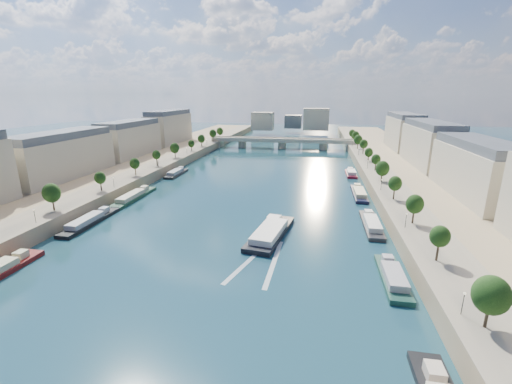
% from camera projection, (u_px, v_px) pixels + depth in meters
% --- Properties ---
extents(ground, '(700.00, 700.00, 0.00)m').
position_uv_depth(ground, '(256.00, 186.00, 158.31)').
color(ground, '#0C3236').
rests_on(ground, ground).
extents(quay_left, '(44.00, 520.00, 5.00)m').
position_uv_depth(quay_left, '(113.00, 175.00, 169.76)').
color(quay_left, '#9E8460').
rests_on(quay_left, ground).
extents(quay_right, '(44.00, 520.00, 5.00)m').
position_uv_depth(quay_right, '(422.00, 188.00, 145.49)').
color(quay_right, '#9E8460').
rests_on(quay_right, ground).
extents(pave_left, '(14.00, 520.00, 0.10)m').
position_uv_depth(pave_left, '(141.00, 171.00, 166.53)').
color(pave_left, gray).
rests_on(pave_left, quay_left).
extents(pave_right, '(14.00, 520.00, 0.10)m').
position_uv_depth(pave_right, '(386.00, 181.00, 147.31)').
color(pave_right, gray).
rests_on(pave_right, quay_right).
extents(trees_left, '(4.80, 268.80, 8.26)m').
position_uv_depth(trees_left, '(145.00, 159.00, 166.59)').
color(trees_left, '#382B1E').
rests_on(trees_left, ground).
extents(trees_right, '(4.80, 268.80, 8.26)m').
position_uv_depth(trees_right, '(378.00, 164.00, 155.62)').
color(trees_right, '#382B1E').
rests_on(trees_right, ground).
extents(lamps_left, '(0.36, 200.36, 4.28)m').
position_uv_depth(lamps_left, '(138.00, 170.00, 155.55)').
color(lamps_left, black).
rests_on(lamps_left, ground).
extents(lamps_right, '(0.36, 200.36, 4.28)m').
position_uv_depth(lamps_right, '(374.00, 172.00, 152.05)').
color(lamps_right, black).
rests_on(lamps_right, ground).
extents(buildings_left, '(16.00, 226.00, 23.20)m').
position_uv_depth(buildings_left, '(101.00, 143.00, 179.46)').
color(buildings_left, beige).
rests_on(buildings_left, ground).
extents(buildings_right, '(16.00, 226.00, 23.20)m').
position_uv_depth(buildings_right, '(450.00, 152.00, 150.81)').
color(buildings_right, beige).
rests_on(buildings_right, ground).
extents(skyline, '(79.00, 42.00, 22.00)m').
position_uv_depth(skyline, '(295.00, 120.00, 361.49)').
color(skyline, beige).
rests_on(skyline, ground).
extents(bridge, '(112.00, 12.00, 8.15)m').
position_uv_depth(bridge, '(282.00, 142.00, 268.15)').
color(bridge, '#C1B79E').
rests_on(bridge, ground).
extents(tour_barge, '(12.42, 29.25, 3.85)m').
position_uv_depth(tour_barge, '(270.00, 233.00, 102.66)').
color(tour_barge, black).
rests_on(tour_barge, ground).
extents(wake, '(11.60, 26.03, 0.04)m').
position_uv_depth(wake, '(261.00, 261.00, 87.26)').
color(wake, silver).
rests_on(wake, ground).
extents(moored_barges_left, '(5.00, 159.00, 3.60)m').
position_uv_depth(moored_barges_left, '(92.00, 220.00, 113.43)').
color(moored_barges_left, '#171834').
rests_on(moored_barges_left, ground).
extents(moored_barges_right, '(5.00, 166.99, 3.60)m').
position_uv_depth(moored_barges_right, '(372.00, 227.00, 107.84)').
color(moored_barges_right, black).
rests_on(moored_barges_right, ground).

